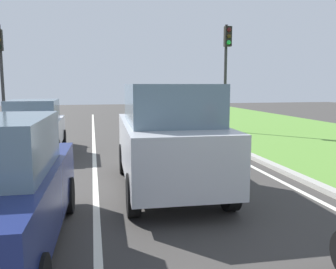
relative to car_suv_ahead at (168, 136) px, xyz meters
The scene contains 8 objects.
ground_plane 4.57m from the car_suv_ahead, 101.18° to the left, with size 60.00×60.00×0.00m, color #383533.
lane_line_center 4.75m from the car_suv_ahead, 109.75° to the left, with size 0.12×32.00×0.01m, color silver.
lane_line_right_edge 5.26m from the car_suv_ahead, 57.68° to the left, with size 0.12×32.00×0.01m, color silver.
curb_right 5.53m from the car_suv_ahead, 53.21° to the left, with size 0.24×48.00×0.12m, color #9E9B93.
car_suv_ahead is the anchor object (origin of this frame).
car_hatchback_far 6.09m from the car_suv_ahead, 124.63° to the left, with size 1.74×3.70×1.78m.
traffic_light_near_right 9.91m from the car_suv_ahead, 61.49° to the left, with size 0.32×0.50×5.01m.
traffic_light_overhead_left 11.28m from the car_suv_ahead, 119.53° to the left, with size 0.32×0.50×4.87m.
Camera 1 is at (-0.72, 2.30, 2.27)m, focal length 37.86 mm.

